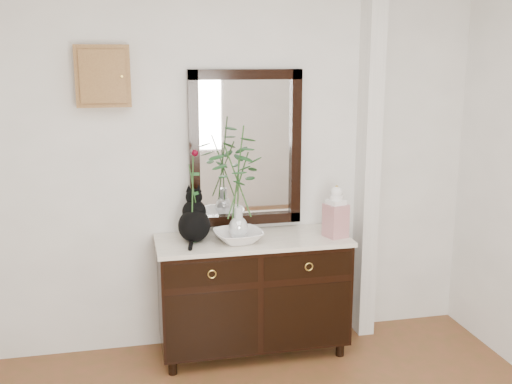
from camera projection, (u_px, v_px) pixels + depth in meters
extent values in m
cube|color=white|center=(232.00, 161.00, 4.23)|extent=(3.60, 0.04, 2.70)
cube|color=white|center=(368.00, 158.00, 4.37)|extent=(0.12, 0.20, 2.70)
cube|color=black|center=(253.00, 291.00, 4.21)|extent=(1.30, 0.50, 0.82)
cube|color=white|center=(253.00, 240.00, 4.13)|extent=(1.33, 0.52, 0.03)
cube|color=black|center=(246.00, 149.00, 4.22)|extent=(0.80, 0.06, 1.10)
cube|color=white|center=(245.00, 148.00, 4.23)|extent=(0.66, 0.01, 0.96)
cube|color=brown|center=(103.00, 76.00, 3.88)|extent=(0.35, 0.10, 0.40)
imported|color=white|center=(238.00, 236.00, 4.03)|extent=(0.36, 0.36, 0.08)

